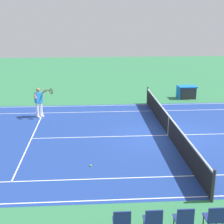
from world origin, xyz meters
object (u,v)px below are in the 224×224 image
at_px(tennis_net, 169,125).
at_px(tennis_player_near, 39,101).
at_px(tennis_ball, 91,166).
at_px(equipment_cart_tarped, 186,92).
at_px(spectator_chair_3, 214,218).
at_px(spectator_chair_5, 153,220).
at_px(spectator_chair_4, 184,219).
at_px(spectator_chair_6, 122,222).

distance_m(tennis_net, tennis_player_near, 7.31).
distance_m(tennis_ball, equipment_cart_tarped, 12.04).
xyz_separation_m(spectator_chair_3, spectator_chair_5, (1.59, 0.00, 0.00)).
bearing_deg(equipment_cart_tarped, spectator_chair_3, 76.63).
xyz_separation_m(tennis_player_near, spectator_chair_4, (-5.13, 10.73, -0.41)).
relative_size(spectator_chair_3, spectator_chair_6, 1.00).
bearing_deg(spectator_chair_3, tennis_net, -94.21).
relative_size(tennis_ball, equipment_cart_tarped, 0.05).
distance_m(tennis_player_near, tennis_ball, 7.11).
bearing_deg(spectator_chair_3, spectator_chair_6, 0.00).
relative_size(spectator_chair_4, spectator_chair_5, 1.00).
xyz_separation_m(spectator_chair_3, spectator_chair_6, (2.38, 0.00, 0.00)).
distance_m(tennis_net, spectator_chair_6, 7.92).
relative_size(tennis_ball, spectator_chair_3, 0.08).
height_order(tennis_net, tennis_ball, tennis_net).
xyz_separation_m(tennis_player_near, spectator_chair_3, (-5.93, 10.73, -0.41)).
relative_size(spectator_chair_4, spectator_chair_6, 1.00).
bearing_deg(tennis_net, spectator_chair_6, 68.32).
relative_size(tennis_net, spectator_chair_5, 13.30).
distance_m(tennis_ball, spectator_chair_3, 5.31).
xyz_separation_m(tennis_net, spectator_chair_5, (2.13, 7.36, 0.03)).
relative_size(tennis_player_near, tennis_ball, 25.71).
relative_size(spectator_chair_3, spectator_chair_4, 1.00).
relative_size(tennis_player_near, spectator_chair_6, 1.93).
height_order(tennis_player_near, spectator_chair_3, tennis_player_near).
distance_m(tennis_player_near, spectator_chair_6, 11.31).
distance_m(spectator_chair_4, equipment_cart_tarped, 14.96).
bearing_deg(spectator_chair_3, tennis_ball, -53.57).
distance_m(tennis_player_near, spectator_chair_4, 11.91).
relative_size(tennis_player_near, spectator_chair_4, 1.93).
bearing_deg(spectator_chair_6, spectator_chair_4, 180.00).
xyz_separation_m(tennis_player_near, tennis_ball, (-2.79, 6.48, -0.90)).
relative_size(spectator_chair_3, spectator_chair_5, 1.00).
distance_m(tennis_player_near, equipment_cart_tarped, 10.03).
bearing_deg(spectator_chair_3, spectator_chair_5, 0.00).
height_order(spectator_chair_5, equipment_cart_tarped, spectator_chair_5).
xyz_separation_m(spectator_chair_4, spectator_chair_6, (1.59, 0.00, 0.00)).
bearing_deg(spectator_chair_5, spectator_chair_6, 0.00).
xyz_separation_m(spectator_chair_5, spectator_chair_6, (0.79, 0.00, 0.00)).
bearing_deg(tennis_player_near, spectator_chair_5, 112.01).
relative_size(spectator_chair_3, equipment_cart_tarped, 0.70).
bearing_deg(spectator_chair_6, equipment_cart_tarped, -111.99).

